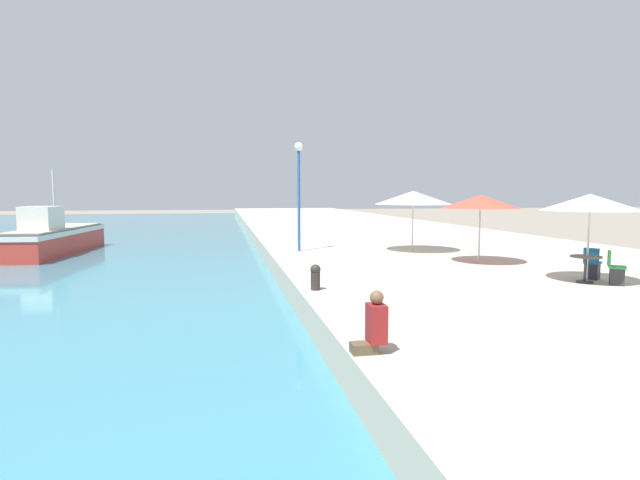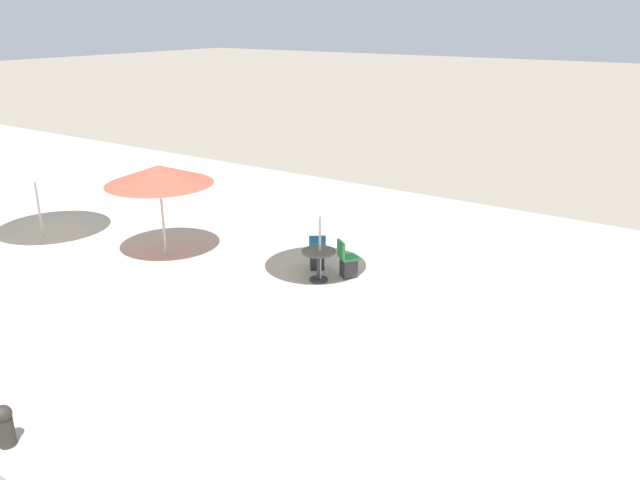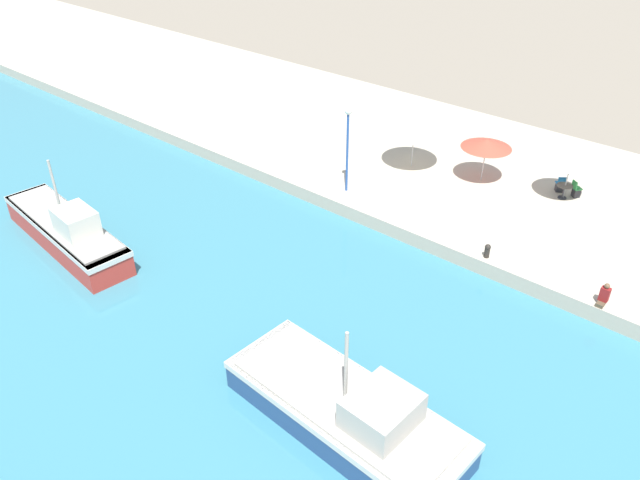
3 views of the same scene
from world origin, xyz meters
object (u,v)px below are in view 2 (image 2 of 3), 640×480
at_px(cafe_table, 319,259).
at_px(cafe_chair_right, 348,264).
at_px(cafe_umbrella_pink, 320,189).
at_px(cafe_chair_left, 317,256).
at_px(cafe_umbrella_white, 159,175).
at_px(cafe_umbrella_striped, 31,158).
at_px(mooring_bollard, 4,424).

height_order(cafe_table, cafe_chair_right, cafe_chair_right).
bearing_deg(cafe_umbrella_pink, cafe_chair_left, 39.74).
xyz_separation_m(cafe_umbrella_white, cafe_chair_left, (1.47, -3.71, -1.83)).
bearing_deg(cafe_table, cafe_umbrella_white, 102.17).
bearing_deg(cafe_umbrella_pink, cafe_chair_right, -37.78).
xyz_separation_m(cafe_umbrella_pink, cafe_chair_right, (0.54, -0.42, -1.87)).
xyz_separation_m(cafe_umbrella_striped, cafe_table, (1.84, -8.03, -1.73)).
bearing_deg(cafe_umbrella_striped, cafe_table, -77.07).
distance_m(cafe_umbrella_pink, cafe_table, 1.66).
distance_m(cafe_table, cafe_chair_right, 0.75).
height_order(cafe_umbrella_striped, cafe_chair_left, cafe_umbrella_striped).
relative_size(cafe_umbrella_white, cafe_table, 3.34).
bearing_deg(cafe_chair_right, cafe_umbrella_white, -124.77).
distance_m(cafe_umbrella_striped, cafe_table, 8.41).
distance_m(cafe_umbrella_white, cafe_chair_right, 5.15).
xyz_separation_m(cafe_umbrella_striped, cafe_chair_left, (2.42, -7.59, -1.93)).
bearing_deg(cafe_chair_left, mooring_bollard, -126.88).
relative_size(cafe_umbrella_striped, mooring_bollard, 4.90).
relative_size(cafe_umbrella_striped, cafe_chair_left, 3.52).
xyz_separation_m(cafe_umbrella_pink, mooring_bollard, (-7.46, 0.42, -1.85)).
distance_m(cafe_umbrella_pink, mooring_bollard, 7.70).
distance_m(cafe_umbrella_white, cafe_umbrella_striped, 3.99).
xyz_separation_m(cafe_table, mooring_bollard, (-7.43, 0.40, -0.18)).
distance_m(cafe_umbrella_striped, cafe_chair_right, 9.01).
relative_size(cafe_umbrella_pink, cafe_umbrella_white, 0.95).
bearing_deg(cafe_umbrella_white, cafe_table, -77.83).
distance_m(cafe_umbrella_striped, cafe_chair_left, 8.20).
xyz_separation_m(cafe_umbrella_striped, cafe_chair_right, (2.42, -8.47, -1.93)).
relative_size(cafe_table, cafe_chair_right, 0.88).
height_order(cafe_umbrella_pink, cafe_chair_right, cafe_umbrella_pink).
bearing_deg(cafe_umbrella_pink, cafe_table, 148.55).
bearing_deg(cafe_umbrella_pink, mooring_bollard, 176.78).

